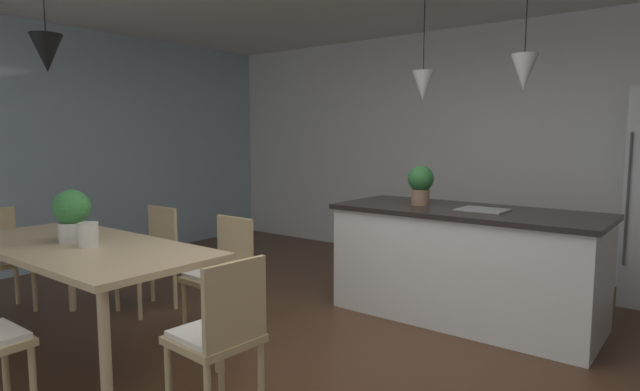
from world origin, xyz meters
TOP-DOWN VIEW (x-y plane):
  - ground_plane at (0.00, 0.00)m, footprint 10.00×8.40m
  - wall_back_kitchen at (0.00, 3.26)m, footprint 10.00×0.12m
  - window_wall_left_glazing at (-4.06, 0.00)m, footprint 0.06×8.40m
  - dining_table at (-1.54, -0.82)m, footprint 2.03×0.91m
  - chair_far_right at (-1.08, 0.01)m, footprint 0.41×0.41m
  - chair_kitchen_end at (-0.16, -0.82)m, footprint 0.42×0.42m
  - chair_far_left at (-1.99, 0.01)m, footprint 0.41×0.41m
  - kitchen_island at (0.21, 1.44)m, footprint 2.08×0.88m
  - pendant_over_table at (-1.66, -0.91)m, footprint 0.20×0.20m
  - pendant_over_island_main at (-0.19, 1.44)m, footprint 0.18×0.18m
  - pendant_over_island_aux at (0.62, 1.44)m, footprint 0.19×0.19m
  - potted_plant_on_island at (-0.19, 1.44)m, footprint 0.22×0.22m
  - potted_plant_on_table at (-1.65, -0.81)m, footprint 0.24×0.24m
  - vase_on_dining_table at (-1.42, -0.83)m, footprint 0.13×0.13m

SIDE VIEW (x-z plane):
  - ground_plane at x=0.00m, z-range -0.04..0.00m
  - kitchen_island at x=0.21m, z-range 0.01..0.92m
  - chair_far_right at x=-1.08m, z-range 0.04..0.91m
  - chair_kitchen_end at x=-0.16m, z-range 0.04..0.91m
  - chair_far_left at x=-1.99m, z-range 0.04..0.91m
  - dining_table at x=-1.54m, z-range 0.31..1.07m
  - vase_on_dining_table at x=-1.42m, z-range 0.76..0.92m
  - potted_plant_on_table at x=-1.65m, z-range 0.78..1.14m
  - potted_plant_on_island at x=-0.19m, z-range 0.92..1.25m
  - wall_back_kitchen at x=0.00m, z-range 0.00..2.70m
  - window_wall_left_glazing at x=-4.06m, z-range 0.00..2.70m
  - pendant_over_island_main at x=-0.19m, z-range 1.43..2.36m
  - pendant_over_island_aux at x=0.62m, z-range 1.50..2.39m
  - pendant_over_table at x=-1.66m, z-range 1.60..2.42m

